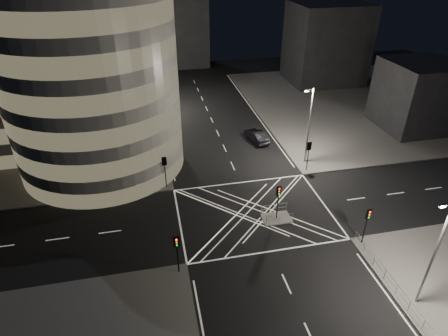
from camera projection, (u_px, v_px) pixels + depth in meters
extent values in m
plane|color=black|center=(254.00, 213.00, 40.17)|extent=(120.00, 120.00, 0.00)
cube|color=#585452|center=(24.00, 130.00, 57.53)|extent=(42.00, 42.00, 0.15)
cube|color=#585452|center=(367.00, 102.00, 67.91)|extent=(42.00, 42.00, 0.15)
cube|color=slate|center=(276.00, 218.00, 39.24)|extent=(3.00, 2.00, 0.15)
cylinder|color=gray|center=(89.00, 68.00, 42.47)|extent=(20.00, 20.00, 25.00)
cube|color=gray|center=(17.00, 51.00, 49.05)|extent=(20.00, 18.00, 25.00)
cube|color=gray|center=(70.00, 34.00, 65.60)|extent=(24.00, 16.00, 22.00)
cube|color=black|center=(326.00, 43.00, 74.33)|extent=(14.00, 12.00, 15.00)
cube|color=black|center=(418.00, 95.00, 56.26)|extent=(10.00, 10.00, 10.00)
cube|color=black|center=(167.00, 25.00, 83.33)|extent=(18.00, 8.00, 18.00)
cylinder|color=black|center=(150.00, 166.00, 44.86)|extent=(0.32, 0.32, 3.43)
ellipsoid|color=black|center=(147.00, 144.00, 43.30)|extent=(4.73, 4.73, 5.44)
cylinder|color=black|center=(148.00, 142.00, 49.73)|extent=(0.32, 0.32, 4.01)
ellipsoid|color=black|center=(145.00, 120.00, 48.09)|extent=(4.24, 4.24, 4.87)
cylinder|color=black|center=(146.00, 124.00, 54.80)|extent=(0.32, 0.32, 3.80)
ellipsoid|color=black|center=(144.00, 105.00, 53.25)|extent=(3.97, 3.97, 4.56)
cylinder|color=black|center=(145.00, 109.00, 59.85)|extent=(0.32, 0.32, 3.71)
ellipsoid|color=black|center=(142.00, 89.00, 58.09)|extent=(5.60, 5.60, 6.44)
cylinder|color=black|center=(144.00, 97.00, 64.91)|extent=(0.32, 0.32, 3.53)
ellipsoid|color=black|center=(142.00, 81.00, 63.45)|extent=(3.86, 3.86, 4.44)
cylinder|color=black|center=(166.00, 176.00, 43.43)|extent=(0.12, 0.12, 3.00)
cube|color=black|center=(164.00, 161.00, 42.42)|extent=(0.28, 0.22, 0.90)
cube|color=black|center=(164.00, 161.00, 42.42)|extent=(0.55, 0.04, 1.10)
cylinder|color=black|center=(178.00, 259.00, 32.05)|extent=(0.12, 0.12, 3.00)
cube|color=black|center=(176.00, 242.00, 31.04)|extent=(0.28, 0.22, 0.90)
cube|color=black|center=(176.00, 242.00, 31.04)|extent=(0.55, 0.04, 1.10)
cylinder|color=black|center=(307.00, 160.00, 46.58)|extent=(0.12, 0.12, 3.00)
cube|color=black|center=(309.00, 146.00, 45.57)|extent=(0.28, 0.22, 0.90)
cube|color=black|center=(309.00, 146.00, 45.57)|extent=(0.55, 0.04, 1.10)
cylinder|color=black|center=(365.00, 230.00, 35.20)|extent=(0.12, 0.12, 3.00)
cube|color=black|center=(369.00, 214.00, 34.19)|extent=(0.28, 0.22, 0.90)
cube|color=black|center=(369.00, 214.00, 34.19)|extent=(0.55, 0.04, 1.10)
cylinder|color=black|center=(277.00, 206.00, 38.42)|extent=(0.12, 0.12, 3.00)
cube|color=black|center=(279.00, 191.00, 37.41)|extent=(0.28, 0.22, 0.90)
cube|color=black|center=(279.00, 191.00, 37.41)|extent=(0.55, 0.04, 1.10)
cylinder|color=slate|center=(154.00, 130.00, 45.85)|extent=(0.20, 0.20, 10.00)
cylinder|color=slate|center=(154.00, 92.00, 43.42)|extent=(0.90, 0.10, 0.10)
cube|color=slate|center=(158.00, 92.00, 43.55)|extent=(0.50, 0.25, 0.18)
cube|color=white|center=(158.00, 93.00, 43.61)|extent=(0.42, 0.20, 0.05)
cylinder|color=slate|center=(148.00, 84.00, 60.91)|extent=(0.20, 0.20, 10.00)
cylinder|color=slate|center=(148.00, 53.00, 58.48)|extent=(0.90, 0.10, 0.10)
cube|color=slate|center=(151.00, 54.00, 58.61)|extent=(0.50, 0.25, 0.18)
cube|color=white|center=(151.00, 55.00, 58.67)|extent=(0.42, 0.20, 0.05)
cylinder|color=slate|center=(309.00, 127.00, 46.74)|extent=(0.20, 0.20, 10.00)
cylinder|color=slate|center=(310.00, 89.00, 44.15)|extent=(0.90, 0.10, 0.10)
cube|color=slate|center=(307.00, 91.00, 44.12)|extent=(0.50, 0.25, 0.18)
cube|color=white|center=(306.00, 91.00, 44.17)|extent=(0.42, 0.20, 0.05)
cylinder|color=slate|center=(434.00, 256.00, 27.49)|extent=(0.20, 0.20, 10.00)
cube|color=slate|center=(443.00, 205.00, 24.87)|extent=(0.50, 0.25, 0.18)
cube|color=white|center=(442.00, 207.00, 24.93)|extent=(0.42, 0.20, 0.05)
cube|color=slate|center=(391.00, 281.00, 31.13)|extent=(0.06, 11.70, 1.10)
cube|color=slate|center=(280.00, 219.00, 38.16)|extent=(2.80, 0.06, 1.10)
cube|color=slate|center=(274.00, 208.00, 39.67)|extent=(2.80, 0.06, 1.10)
imported|color=black|center=(256.00, 136.00, 54.23)|extent=(2.73, 5.25, 1.65)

